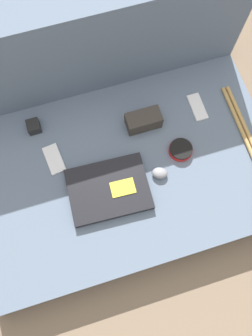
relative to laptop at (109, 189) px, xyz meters
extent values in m
plane|color=#7A6651|center=(0.09, 0.06, -0.14)|extent=(8.00, 8.00, 0.00)
cube|color=slate|center=(0.09, 0.06, -0.08)|extent=(1.19, 0.75, 0.13)
cube|color=slate|center=(0.09, 0.53, 0.13)|extent=(1.19, 0.20, 0.54)
cube|color=black|center=(0.00, 0.00, 0.00)|extent=(0.31, 0.24, 0.03)
cube|color=yellow|center=(0.05, -0.01, 0.02)|extent=(0.09, 0.06, 0.00)
ellipsoid|color=gray|center=(0.20, 0.00, 0.00)|extent=(0.07, 0.06, 0.03)
cylinder|color=red|center=(0.31, 0.07, -0.01)|extent=(0.09, 0.09, 0.02)
cylinder|color=black|center=(0.31, 0.07, 0.01)|extent=(0.09, 0.09, 0.01)
cube|color=silver|center=(-0.17, 0.18, -0.01)|extent=(0.07, 0.13, 0.01)
cube|color=silver|center=(0.45, 0.23, -0.01)|extent=(0.05, 0.12, 0.01)
cube|color=#38332D|center=(0.21, 0.23, 0.02)|extent=(0.14, 0.07, 0.07)
cube|color=black|center=(-0.21, 0.33, 0.01)|extent=(0.05, 0.05, 0.04)
cylinder|color=tan|center=(0.58, 0.09, -0.01)|extent=(0.02, 0.39, 0.02)
cylinder|color=tan|center=(0.60, 0.09, -0.01)|extent=(0.02, 0.39, 0.02)
camera|label=1|loc=(-0.03, -0.31, 1.19)|focal=35.00mm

